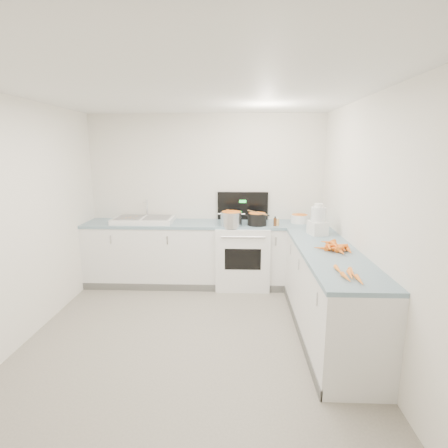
{
  "coord_description": "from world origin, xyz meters",
  "views": [
    {
      "loc": [
        0.47,
        -3.26,
        1.98
      ],
      "look_at": [
        0.3,
        1.1,
        1.05
      ],
      "focal_mm": 28.0,
      "sensor_mm": 36.0,
      "label": 1
    }
  ],
  "objects_px": {
    "steel_pot": "(231,219)",
    "spice_jar": "(277,222)",
    "sink": "(144,220)",
    "extract_bottle": "(275,222)",
    "black_pot": "(257,220)",
    "mixing_bowl": "(300,219)",
    "stove": "(242,254)",
    "food_processor": "(318,221)"
  },
  "relations": [
    {
      "from": "steel_pot",
      "to": "spice_jar",
      "type": "distance_m",
      "value": 0.64
    },
    {
      "from": "sink",
      "to": "spice_jar",
      "type": "distance_m",
      "value": 1.93
    },
    {
      "from": "extract_bottle",
      "to": "black_pot",
      "type": "bearing_deg",
      "value": 169.88
    },
    {
      "from": "mixing_bowl",
      "to": "stove",
      "type": "bearing_deg",
      "value": -175.75
    },
    {
      "from": "stove",
      "to": "sink",
      "type": "bearing_deg",
      "value": 179.38
    },
    {
      "from": "black_pot",
      "to": "extract_bottle",
      "type": "xyz_separation_m",
      "value": [
        0.25,
        -0.04,
        -0.02
      ]
    },
    {
      "from": "sink",
      "to": "extract_bottle",
      "type": "distance_m",
      "value": 1.9
    },
    {
      "from": "black_pot",
      "to": "spice_jar",
      "type": "height_order",
      "value": "black_pot"
    },
    {
      "from": "stove",
      "to": "mixing_bowl",
      "type": "height_order",
      "value": "stove"
    },
    {
      "from": "sink",
      "to": "mixing_bowl",
      "type": "distance_m",
      "value": 2.27
    },
    {
      "from": "mixing_bowl",
      "to": "extract_bottle",
      "type": "bearing_deg",
      "value": -148.38
    },
    {
      "from": "sink",
      "to": "black_pot",
      "type": "relative_size",
      "value": 3.24
    },
    {
      "from": "black_pot",
      "to": "mixing_bowl",
      "type": "height_order",
      "value": "black_pot"
    },
    {
      "from": "sink",
      "to": "food_processor",
      "type": "relative_size",
      "value": 2.2
    },
    {
      "from": "mixing_bowl",
      "to": "food_processor",
      "type": "distance_m",
      "value": 0.74
    },
    {
      "from": "extract_bottle",
      "to": "food_processor",
      "type": "xyz_separation_m",
      "value": [
        0.48,
        -0.49,
        0.11
      ]
    },
    {
      "from": "stove",
      "to": "mixing_bowl",
      "type": "relative_size",
      "value": 5.27
    },
    {
      "from": "sink",
      "to": "steel_pot",
      "type": "bearing_deg",
      "value": -8.5
    },
    {
      "from": "spice_jar",
      "to": "food_processor",
      "type": "bearing_deg",
      "value": -48.74
    },
    {
      "from": "stove",
      "to": "extract_bottle",
      "type": "height_order",
      "value": "stove"
    },
    {
      "from": "steel_pot",
      "to": "spice_jar",
      "type": "xyz_separation_m",
      "value": [
        0.64,
        0.03,
        -0.04
      ]
    },
    {
      "from": "mixing_bowl",
      "to": "sink",
      "type": "bearing_deg",
      "value": -178.85
    },
    {
      "from": "extract_bottle",
      "to": "spice_jar",
      "type": "distance_m",
      "value": 0.04
    },
    {
      "from": "stove",
      "to": "food_processor",
      "type": "relative_size",
      "value": 3.48
    },
    {
      "from": "stove",
      "to": "sink",
      "type": "height_order",
      "value": "stove"
    },
    {
      "from": "extract_bottle",
      "to": "spice_jar",
      "type": "relative_size",
      "value": 1.09
    },
    {
      "from": "steel_pot",
      "to": "mixing_bowl",
      "type": "distance_m",
      "value": 1.02
    },
    {
      "from": "stove",
      "to": "mixing_bowl",
      "type": "distance_m",
      "value": 0.98
    },
    {
      "from": "sink",
      "to": "spice_jar",
      "type": "xyz_separation_m",
      "value": [
        1.92,
        -0.17,
        0.01
      ]
    },
    {
      "from": "mixing_bowl",
      "to": "food_processor",
      "type": "height_order",
      "value": "food_processor"
    },
    {
      "from": "spice_jar",
      "to": "steel_pot",
      "type": "bearing_deg",
      "value": -177.65
    },
    {
      "from": "stove",
      "to": "extract_bottle",
      "type": "distance_m",
      "value": 0.71
    },
    {
      "from": "sink",
      "to": "food_processor",
      "type": "xyz_separation_m",
      "value": [
        2.37,
        -0.68,
        0.13
      ]
    },
    {
      "from": "sink",
      "to": "black_pot",
      "type": "xyz_separation_m",
      "value": [
        1.65,
        -0.14,
        0.04
      ]
    },
    {
      "from": "steel_pot",
      "to": "mixing_bowl",
      "type": "height_order",
      "value": "steel_pot"
    },
    {
      "from": "food_processor",
      "to": "steel_pot",
      "type": "bearing_deg",
      "value": 156.0
    },
    {
      "from": "black_pot",
      "to": "stove",
      "type": "bearing_deg",
      "value": 147.07
    },
    {
      "from": "black_pot",
      "to": "spice_jar",
      "type": "bearing_deg",
      "value": -4.72
    },
    {
      "from": "sink",
      "to": "extract_bottle",
      "type": "bearing_deg",
      "value": -5.65
    },
    {
      "from": "stove",
      "to": "spice_jar",
      "type": "distance_m",
      "value": 0.72
    },
    {
      "from": "stove",
      "to": "steel_pot",
      "type": "distance_m",
      "value": 0.6
    },
    {
      "from": "extract_bottle",
      "to": "stove",
      "type": "bearing_deg",
      "value": 158.9
    }
  ]
}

